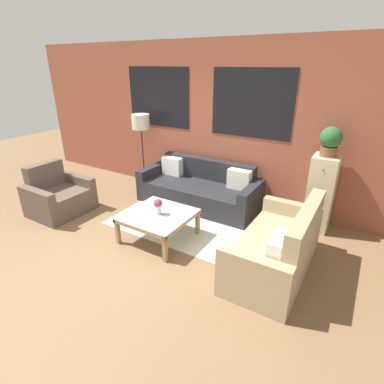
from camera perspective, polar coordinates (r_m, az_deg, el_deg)
The scene contains 11 objects.
ground_plane at distance 4.39m, azimuth -14.70°, elevation -10.78°, with size 16.00×16.00×0.00m, color brown.
wall_back_brick at distance 5.68m, azimuth 1.86°, elevation 13.19°, with size 8.40×0.09×2.80m.
rug at distance 4.98m, azimuth -2.05°, elevation -5.58°, with size 2.19×1.46×0.00m.
couch_dark at distance 5.47m, azimuth 1.43°, elevation 0.42°, with size 2.18×0.88×0.78m.
settee_vintage at distance 3.88m, azimuth 16.03°, elevation -10.44°, with size 0.80×1.64×0.92m.
armchair_corner at distance 5.67m, azimuth -24.05°, elevation -0.87°, with size 0.80×0.94×0.84m.
coffee_table at distance 4.39m, azimuth -6.42°, elevation -4.81°, with size 0.91×0.91×0.41m.
floor_lamp at distance 6.05m, azimuth -9.69°, elevation 12.35°, with size 0.35×0.35×1.51m.
drawer_cabinet at distance 4.95m, azimuth 23.29°, elevation -0.25°, with size 0.37×0.43×1.18m.
potted_plant at distance 4.71m, azimuth 24.86°, elevation 8.90°, with size 0.30×0.30×0.42m.
flower_vase at distance 4.29m, azimuth -6.50°, elevation -2.51°, with size 0.13×0.13×0.24m.
Camera 1 is at (2.76, -2.42, 2.41)m, focal length 28.00 mm.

